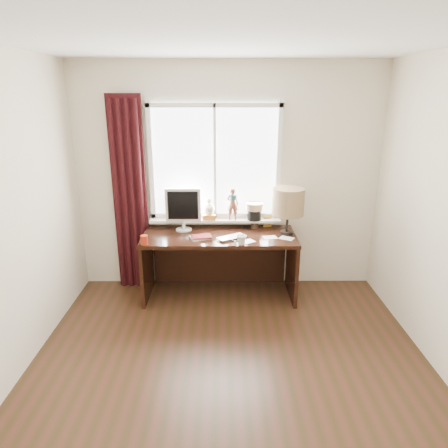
{
  "coord_description": "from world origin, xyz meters",
  "views": [
    {
      "loc": [
        -0.07,
        -2.55,
        2.24
      ],
      "look_at": [
        -0.05,
        1.25,
        1.0
      ],
      "focal_mm": 32.0,
      "sensor_mm": 36.0,
      "label": 1
    }
  ],
  "objects_px": {
    "mug": "(241,240)",
    "red_cup": "(144,240)",
    "table_lamp": "(288,202)",
    "laptop": "(231,237)",
    "desk": "(219,252)",
    "monitor": "(183,207)"
  },
  "relations": [
    {
      "from": "red_cup",
      "to": "table_lamp",
      "type": "relative_size",
      "value": 0.19
    },
    {
      "from": "mug",
      "to": "desk",
      "type": "height_order",
      "value": "mug"
    },
    {
      "from": "laptop",
      "to": "desk",
      "type": "relative_size",
      "value": 0.18
    },
    {
      "from": "table_lamp",
      "to": "red_cup",
      "type": "bearing_deg",
      "value": -167.76
    },
    {
      "from": "laptop",
      "to": "mug",
      "type": "xyz_separation_m",
      "value": [
        0.1,
        -0.18,
        0.04
      ]
    },
    {
      "from": "laptop",
      "to": "table_lamp",
      "type": "xyz_separation_m",
      "value": [
        0.62,
        0.15,
        0.35
      ]
    },
    {
      "from": "laptop",
      "to": "desk",
      "type": "distance_m",
      "value": 0.36
    },
    {
      "from": "laptop",
      "to": "table_lamp",
      "type": "height_order",
      "value": "table_lamp"
    },
    {
      "from": "laptop",
      "to": "mug",
      "type": "distance_m",
      "value": 0.21
    },
    {
      "from": "laptop",
      "to": "monitor",
      "type": "relative_size",
      "value": 0.64
    },
    {
      "from": "red_cup",
      "to": "monitor",
      "type": "relative_size",
      "value": 0.2
    },
    {
      "from": "desk",
      "to": "table_lamp",
      "type": "relative_size",
      "value": 3.27
    },
    {
      "from": "mug",
      "to": "red_cup",
      "type": "bearing_deg",
      "value": 180.0
    },
    {
      "from": "red_cup",
      "to": "mug",
      "type": "bearing_deg",
      "value": 0.0
    },
    {
      "from": "laptop",
      "to": "table_lamp",
      "type": "bearing_deg",
      "value": -18.22
    },
    {
      "from": "mug",
      "to": "red_cup",
      "type": "height_order",
      "value": "mug"
    },
    {
      "from": "laptop",
      "to": "red_cup",
      "type": "bearing_deg",
      "value": 158.88
    },
    {
      "from": "table_lamp",
      "to": "mug",
      "type": "bearing_deg",
      "value": -147.52
    },
    {
      "from": "laptop",
      "to": "desk",
      "type": "height_order",
      "value": "laptop"
    },
    {
      "from": "mug",
      "to": "monitor",
      "type": "bearing_deg",
      "value": 144.47
    },
    {
      "from": "desk",
      "to": "red_cup",
      "type": "bearing_deg",
      "value": -152.93
    },
    {
      "from": "laptop",
      "to": "monitor",
      "type": "xyz_separation_m",
      "value": [
        -0.54,
        0.28,
        0.27
      ]
    }
  ]
}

